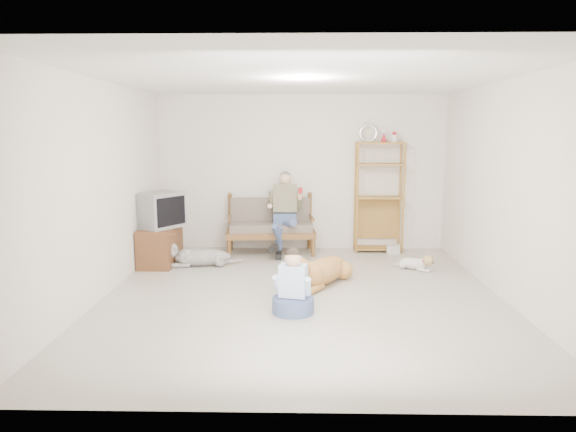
{
  "coord_description": "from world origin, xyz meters",
  "views": [
    {
      "loc": [
        -0.05,
        -6.27,
        2.06
      ],
      "look_at": [
        -0.2,
        1.0,
        0.87
      ],
      "focal_mm": 32.0,
      "sensor_mm": 36.0,
      "label": 1
    }
  ],
  "objects_px": {
    "loveseat": "(271,225)",
    "tv_stand": "(160,245)",
    "etagere": "(379,196)",
    "golden_retriever": "(319,271)"
  },
  "relations": [
    {
      "from": "etagere",
      "to": "tv_stand",
      "type": "distance_m",
      "value": 3.76
    },
    {
      "from": "loveseat",
      "to": "tv_stand",
      "type": "xyz_separation_m",
      "value": [
        -1.7,
        -0.85,
        -0.19
      ]
    },
    {
      "from": "etagere",
      "to": "tv_stand",
      "type": "xyz_separation_m",
      "value": [
        -3.57,
        -0.99,
        -0.67
      ]
    },
    {
      "from": "loveseat",
      "to": "etagere",
      "type": "height_order",
      "value": "etagere"
    },
    {
      "from": "loveseat",
      "to": "tv_stand",
      "type": "bearing_deg",
      "value": -158.19
    },
    {
      "from": "etagere",
      "to": "golden_retriever",
      "type": "bearing_deg",
      "value": -117.97
    },
    {
      "from": "loveseat",
      "to": "golden_retriever",
      "type": "distance_m",
      "value": 2.12
    },
    {
      "from": "etagere",
      "to": "golden_retriever",
      "type": "distance_m",
      "value": 2.5
    },
    {
      "from": "tv_stand",
      "to": "golden_retriever",
      "type": "xyz_separation_m",
      "value": [
        2.45,
        -1.11,
        -0.1
      ]
    },
    {
      "from": "etagere",
      "to": "loveseat",
      "type": "bearing_deg",
      "value": -175.78
    }
  ]
}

